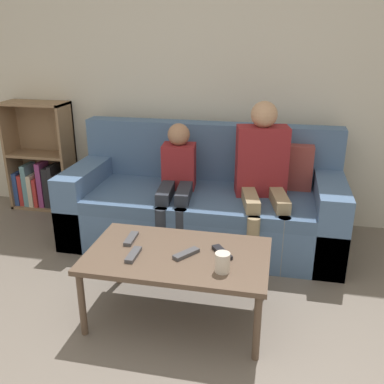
{
  "coord_description": "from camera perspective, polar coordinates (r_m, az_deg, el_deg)",
  "views": [
    {
      "loc": [
        0.56,
        -1.21,
        1.63
      ],
      "look_at": [
        0.01,
        1.42,
        0.62
      ],
      "focal_mm": 40.0,
      "sensor_mm": 36.0,
      "label": 1
    }
  ],
  "objects": [
    {
      "name": "cup_near",
      "position": [
        2.3,
        4.08,
        -9.35
      ],
      "size": [
        0.08,
        0.08,
        0.11
      ],
      "color": "silver",
      "rests_on": "coffee_table"
    },
    {
      "name": "tv_remote_0",
      "position": [
        2.66,
        -8.11,
        -6.17
      ],
      "size": [
        0.06,
        0.17,
        0.02
      ],
      "rotation": [
        0.0,
        0.0,
        0.04
      ],
      "color": "#47474C",
      "rests_on": "coffee_table"
    },
    {
      "name": "person_adult",
      "position": [
        3.25,
        9.41,
        3.1
      ],
      "size": [
        0.46,
        0.67,
        1.16
      ],
      "rotation": [
        0.0,
        0.0,
        0.2
      ],
      "color": "#9E8966",
      "rests_on": "ground_plane"
    },
    {
      "name": "coffee_table",
      "position": [
        2.52,
        -1.93,
        -8.93
      ],
      "size": [
        1.05,
        0.63,
        0.43
      ],
      "color": "brown",
      "rests_on": "ground_plane"
    },
    {
      "name": "couch",
      "position": [
        3.5,
        1.67,
        -1.71
      ],
      "size": [
        2.17,
        0.89,
        0.92
      ],
      "color": "#4C6B93",
      "rests_on": "ground_plane"
    },
    {
      "name": "tv_remote_2",
      "position": [
        2.48,
        -7.81,
        -8.28
      ],
      "size": [
        0.05,
        0.17,
        0.02
      ],
      "rotation": [
        0.0,
        0.0,
        0.0
      ],
      "color": "#47474C",
      "rests_on": "coffee_table"
    },
    {
      "name": "wall_back",
      "position": [
        3.79,
        3.45,
        15.58
      ],
      "size": [
        12.0,
        0.06,
        2.6
      ],
      "color": "beige",
      "rests_on": "ground_plane"
    },
    {
      "name": "tv_remote_3",
      "position": [
        2.49,
        4.02,
        -8.03
      ],
      "size": [
        0.14,
        0.17,
        0.02
      ],
      "rotation": [
        0.0,
        0.0,
        0.63
      ],
      "color": "black",
      "rests_on": "coffee_table"
    },
    {
      "name": "person_child",
      "position": [
        3.33,
        -2.03,
        1.78
      ],
      "size": [
        0.31,
        0.64,
        0.96
      ],
      "rotation": [
        0.0,
        0.0,
        0.1
      ],
      "color": "#282D38",
      "rests_on": "ground_plane"
    },
    {
      "name": "tv_remote_1",
      "position": [
        2.47,
        -0.77,
        -8.22
      ],
      "size": [
        0.14,
        0.17,
        0.02
      ],
      "rotation": [
        0.0,
        0.0,
        -0.63
      ],
      "color": "#47474C",
      "rests_on": "coffee_table"
    },
    {
      "name": "bookshelf",
      "position": [
        4.39,
        -19.14,
        2.83
      ],
      "size": [
        0.61,
        0.28,
        1.03
      ],
      "color": "#8E7051",
      "rests_on": "ground_plane"
    }
  ]
}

